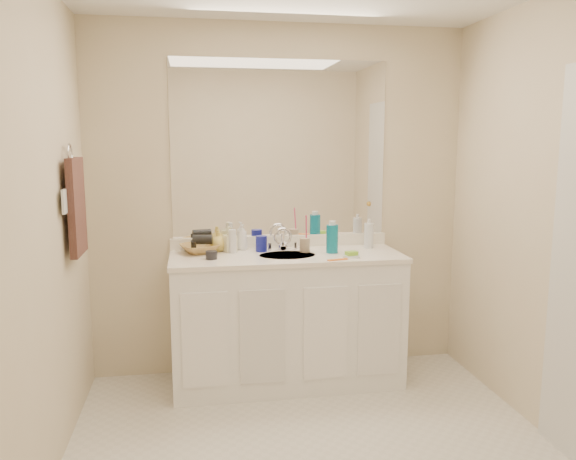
% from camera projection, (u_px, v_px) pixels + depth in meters
% --- Properties ---
extents(wall_back, '(2.60, 0.02, 2.40)m').
position_uv_depth(wall_back, '(280.00, 201.00, 3.90)').
color(wall_back, beige).
rests_on(wall_back, floor).
extents(wall_front, '(2.60, 0.02, 2.40)m').
position_uv_depth(wall_front, '(446.00, 314.00, 1.37)').
color(wall_front, beige).
rests_on(wall_front, floor).
extents(wall_left, '(0.02, 2.60, 2.40)m').
position_uv_depth(wall_left, '(30.00, 239.00, 2.42)').
color(wall_left, beige).
rests_on(wall_left, floor).
extents(wall_right, '(0.02, 2.60, 2.40)m').
position_uv_depth(wall_right, '(572.00, 224.00, 2.86)').
color(wall_right, beige).
rests_on(wall_right, floor).
extents(vanity_cabinet, '(1.50, 0.55, 0.85)m').
position_uv_depth(vanity_cabinet, '(287.00, 321.00, 3.76)').
color(vanity_cabinet, white).
rests_on(vanity_cabinet, floor).
extents(countertop, '(1.52, 0.57, 0.03)m').
position_uv_depth(countertop, '(287.00, 257.00, 3.69)').
color(countertop, white).
rests_on(countertop, vanity_cabinet).
extents(backsplash, '(1.52, 0.03, 0.08)m').
position_uv_depth(backsplash, '(280.00, 241.00, 3.93)').
color(backsplash, white).
rests_on(backsplash, countertop).
extents(sink_basin, '(0.37, 0.37, 0.02)m').
position_uv_depth(sink_basin, '(287.00, 257.00, 3.67)').
color(sink_basin, beige).
rests_on(sink_basin, countertop).
extents(faucet, '(0.02, 0.02, 0.11)m').
position_uv_depth(faucet, '(283.00, 242.00, 3.83)').
color(faucet, silver).
rests_on(faucet, countertop).
extents(mirror, '(1.48, 0.01, 1.20)m').
position_uv_depth(mirror, '(280.00, 149.00, 3.84)').
color(mirror, white).
rests_on(mirror, wall_back).
extents(blue_mug, '(0.09, 0.09, 0.11)m').
position_uv_depth(blue_mug, '(261.00, 244.00, 3.78)').
color(blue_mug, navy).
rests_on(blue_mug, countertop).
extents(tan_cup, '(0.08, 0.08, 0.09)m').
position_uv_depth(tan_cup, '(305.00, 245.00, 3.76)').
color(tan_cup, tan).
rests_on(tan_cup, countertop).
extents(toothbrush, '(0.02, 0.04, 0.20)m').
position_uv_depth(toothbrush, '(306.00, 230.00, 3.75)').
color(toothbrush, '#E03A6B').
rests_on(toothbrush, tan_cup).
extents(mouthwash_bottle, '(0.10, 0.10, 0.19)m').
position_uv_depth(mouthwash_bottle, '(332.00, 239.00, 3.72)').
color(mouthwash_bottle, '#0B6F8B').
rests_on(mouthwash_bottle, countertop).
extents(clear_pump_bottle, '(0.09, 0.09, 0.17)m').
position_uv_depth(clear_pump_bottle, '(369.00, 236.00, 3.90)').
color(clear_pump_bottle, silver).
rests_on(clear_pump_bottle, countertop).
extents(soap_dish, '(0.13, 0.11, 0.01)m').
position_uv_depth(soap_dish, '(351.00, 256.00, 3.60)').
color(soap_dish, silver).
rests_on(soap_dish, countertop).
extents(green_soap, '(0.08, 0.07, 0.03)m').
position_uv_depth(green_soap, '(351.00, 253.00, 3.60)').
color(green_soap, '#86C830').
rests_on(green_soap, soap_dish).
extents(orange_comb, '(0.14, 0.06, 0.01)m').
position_uv_depth(orange_comb, '(338.00, 260.00, 3.51)').
color(orange_comb, orange).
rests_on(orange_comb, countertop).
extents(dark_jar, '(0.09, 0.09, 0.05)m').
position_uv_depth(dark_jar, '(211.00, 255.00, 3.54)').
color(dark_jar, black).
rests_on(dark_jar, countertop).
extents(extra_white_bottle, '(0.05, 0.05, 0.16)m').
position_uv_depth(extra_white_bottle, '(233.00, 241.00, 3.72)').
color(extra_white_bottle, silver).
rests_on(extra_white_bottle, countertop).
extents(soap_bottle_white, '(0.09, 0.09, 0.18)m').
position_uv_depth(soap_bottle_white, '(242.00, 237.00, 3.83)').
color(soap_bottle_white, white).
rests_on(soap_bottle_white, countertop).
extents(soap_bottle_cream, '(0.10, 0.10, 0.17)m').
position_uv_depth(soap_bottle_cream, '(230.00, 239.00, 3.76)').
color(soap_bottle_cream, '#F7F5C9').
rests_on(soap_bottle_cream, countertop).
extents(soap_bottle_yellow, '(0.14, 0.14, 0.14)m').
position_uv_depth(soap_bottle_yellow, '(218.00, 241.00, 3.78)').
color(soap_bottle_yellow, '#DEC156').
rests_on(soap_bottle_yellow, countertop).
extents(wicker_basket, '(0.32, 0.32, 0.06)m').
position_uv_depth(wicker_basket, '(200.00, 248.00, 3.73)').
color(wicker_basket, olive).
rests_on(wicker_basket, countertop).
extents(hair_dryer, '(0.14, 0.08, 0.06)m').
position_uv_depth(hair_dryer, '(203.00, 240.00, 3.72)').
color(hair_dryer, black).
rests_on(hair_dryer, wicker_basket).
extents(towel_ring, '(0.01, 0.11, 0.11)m').
position_uv_depth(towel_ring, '(70.00, 153.00, 3.12)').
color(towel_ring, silver).
rests_on(towel_ring, wall_left).
extents(hand_towel, '(0.04, 0.32, 0.55)m').
position_uv_depth(hand_towel, '(77.00, 207.00, 3.17)').
color(hand_towel, black).
rests_on(hand_towel, towel_ring).
extents(switch_plate, '(0.01, 0.08, 0.13)m').
position_uv_depth(switch_plate, '(64.00, 202.00, 2.97)').
color(switch_plate, silver).
rests_on(switch_plate, wall_left).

